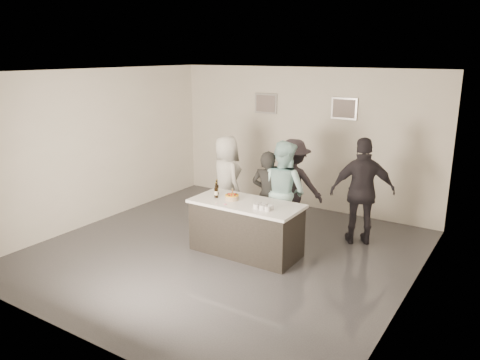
{
  "coord_description": "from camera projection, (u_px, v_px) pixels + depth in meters",
  "views": [
    {
      "loc": [
        4.22,
        -6.08,
        3.29
      ],
      "look_at": [
        0.0,
        0.5,
        1.15
      ],
      "focal_mm": 35.0,
      "sensor_mm": 36.0,
      "label": 1
    }
  ],
  "objects": [
    {
      "name": "floor",
      "position": [
        224.0,
        251.0,
        8.0
      ],
      "size": [
        6.0,
        6.0,
        0.0
      ],
      "primitive_type": "plane",
      "color": "#3D3D42",
      "rests_on": "ground"
    },
    {
      "name": "ceiling",
      "position": [
        223.0,
        72.0,
        7.21
      ],
      "size": [
        6.0,
        6.0,
        0.0
      ],
      "primitive_type": "plane",
      "rotation": [
        3.14,
        0.0,
        0.0
      ],
      "color": "white"
    },
    {
      "name": "wall_back",
      "position": [
        303.0,
        139.0,
        10.04
      ],
      "size": [
        6.0,
        0.04,
        3.0
      ],
      "primitive_type": "cube",
      "color": "silver",
      "rests_on": "ground"
    },
    {
      "name": "wall_front",
      "position": [
        69.0,
        220.0,
        5.17
      ],
      "size": [
        6.0,
        0.04,
        3.0
      ],
      "primitive_type": "cube",
      "color": "silver",
      "rests_on": "ground"
    },
    {
      "name": "wall_left",
      "position": [
        98.0,
        147.0,
        9.16
      ],
      "size": [
        0.04,
        6.0,
        3.0
      ],
      "primitive_type": "cube",
      "color": "silver",
      "rests_on": "ground"
    },
    {
      "name": "wall_right",
      "position": [
        414.0,
        195.0,
        6.04
      ],
      "size": [
        0.04,
        6.0,
        3.0
      ],
      "primitive_type": "cube",
      "color": "silver",
      "rests_on": "ground"
    },
    {
      "name": "picture_left",
      "position": [
        266.0,
        103.0,
        10.3
      ],
      "size": [
        0.54,
        0.04,
        0.44
      ],
      "primitive_type": "cube",
      "color": "#B2B2B7",
      "rests_on": "wall_back"
    },
    {
      "name": "picture_right",
      "position": [
        344.0,
        109.0,
        9.36
      ],
      "size": [
        0.54,
        0.04,
        0.44
      ],
      "primitive_type": "cube",
      "color": "#B2B2B7",
      "rests_on": "wall_back"
    },
    {
      "name": "bar_counter",
      "position": [
        246.0,
        228.0,
        7.83
      ],
      "size": [
        1.86,
        0.86,
        0.9
      ],
      "primitive_type": "cube",
      "color": "white",
      "rests_on": "ground"
    },
    {
      "name": "cake",
      "position": [
        232.0,
        198.0,
        7.83
      ],
      "size": [
        0.23,
        0.23,
        0.08
      ],
      "primitive_type": "cylinder",
      "color": "#FEAD1A",
      "rests_on": "bar_counter"
    },
    {
      "name": "beer_bottle_a",
      "position": [
        217.0,
        187.0,
        8.09
      ],
      "size": [
        0.07,
        0.07,
        0.26
      ],
      "primitive_type": "cylinder",
      "color": "black",
      "rests_on": "bar_counter"
    },
    {
      "name": "beer_bottle_b",
      "position": [
        216.0,
        190.0,
        7.92
      ],
      "size": [
        0.07,
        0.07,
        0.26
      ],
      "primitive_type": "cylinder",
      "color": "black",
      "rests_on": "bar_counter"
    },
    {
      "name": "tumbler_cluster",
      "position": [
        263.0,
        207.0,
        7.37
      ],
      "size": [
        0.3,
        0.19,
        0.08
      ],
      "primitive_type": "cube",
      "color": "#CB6813",
      "rests_on": "bar_counter"
    },
    {
      "name": "candles",
      "position": [
        221.0,
        204.0,
        7.63
      ],
      "size": [
        0.24,
        0.08,
        0.01
      ],
      "primitive_type": "cube",
      "color": "pink",
      "rests_on": "bar_counter"
    },
    {
      "name": "person_main_black",
      "position": [
        268.0,
        196.0,
        8.31
      ],
      "size": [
        0.64,
        0.46,
        1.64
      ],
      "primitive_type": "imported",
      "rotation": [
        0.0,
        0.0,
        3.27
      ],
      "color": "black",
      "rests_on": "ground"
    },
    {
      "name": "person_main_blue",
      "position": [
        283.0,
        191.0,
        8.27
      ],
      "size": [
        1.05,
        0.91,
        1.83
      ],
      "primitive_type": "imported",
      "rotation": [
        0.0,
        0.0,
        2.86
      ],
      "color": "#ACDFE1",
      "rests_on": "ground"
    },
    {
      "name": "person_guest_left",
      "position": [
        226.0,
        180.0,
        9.17
      ],
      "size": [
        1.02,
        0.9,
        1.75
      ],
      "primitive_type": "imported",
      "rotation": [
        0.0,
        0.0,
        2.64
      ],
      "color": "silver",
      "rests_on": "ground"
    },
    {
      "name": "person_guest_right",
      "position": [
        363.0,
        191.0,
        8.13
      ],
      "size": [
        1.2,
        0.95,
        1.9
      ],
      "primitive_type": "imported",
      "rotation": [
        0.0,
        0.0,
        3.65
      ],
      "color": "#252228",
      "rests_on": "ground"
    },
    {
      "name": "person_guest_back",
      "position": [
        293.0,
        184.0,
        8.87
      ],
      "size": [
        1.23,
        0.87,
        1.74
      ],
      "primitive_type": "imported",
      "rotation": [
        0.0,
        0.0,
        3.35
      ],
      "color": "#2D282F",
      "rests_on": "ground"
    }
  ]
}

